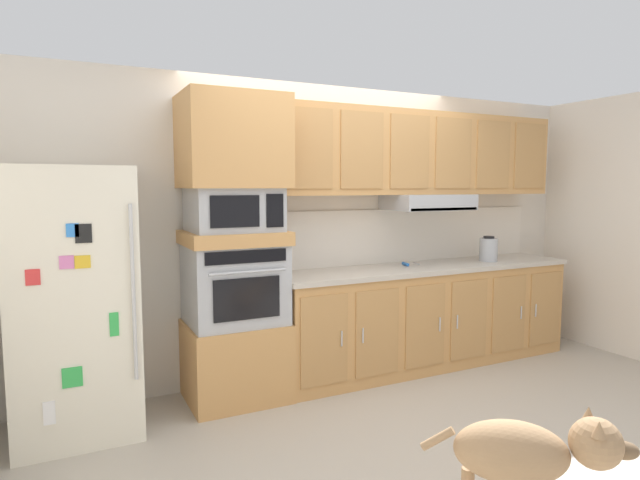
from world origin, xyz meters
name	(u,v)px	position (x,y,z in m)	size (l,w,h in m)	color
ground_plane	(390,412)	(0.00, 0.00, 0.00)	(9.60, 9.60, 0.00)	#B2A899
back_kitchen_wall	(322,230)	(0.00, 1.11, 1.25)	(6.20, 0.12, 2.50)	beige
refrigerator	(74,302)	(-2.03, 0.68, 0.88)	(0.76, 0.73, 1.76)	silver
oven_base_cabinet	(236,360)	(-0.92, 0.75, 0.30)	(0.74, 0.62, 0.60)	tan
built_in_oven	(235,284)	(-0.92, 0.75, 0.90)	(0.70, 0.62, 0.60)	#A8AAAF
appliance_mid_shelf	(234,238)	(-0.92, 0.75, 1.25)	(0.74, 0.62, 0.10)	tan
microwave	(234,210)	(-0.92, 0.75, 1.46)	(0.64, 0.54, 0.32)	#A8AAAF
appliance_upper_cabinet	(232,142)	(-0.92, 0.75, 1.96)	(0.74, 0.62, 0.68)	tan
lower_cabinet_run	(426,317)	(0.89, 0.75, 0.44)	(2.87, 0.63, 0.88)	tan
countertop_slab	(427,267)	(0.89, 0.75, 0.90)	(2.91, 0.64, 0.04)	#BCB2A3
backsplash_panel	(408,235)	(0.89, 1.04, 1.17)	(2.91, 0.02, 0.50)	silver
upper_cabinet_with_hood	(421,157)	(0.89, 0.87, 1.90)	(2.87, 0.48, 0.88)	tan
screwdriver	(406,264)	(0.71, 0.81, 0.93)	(0.14, 0.13, 0.03)	blue
electric_kettle	(489,249)	(1.58, 0.70, 1.03)	(0.17, 0.17, 0.24)	#A8AAAF
dog	(529,455)	(-0.24, -1.46, 0.44)	(0.77, 0.62, 0.65)	#997551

